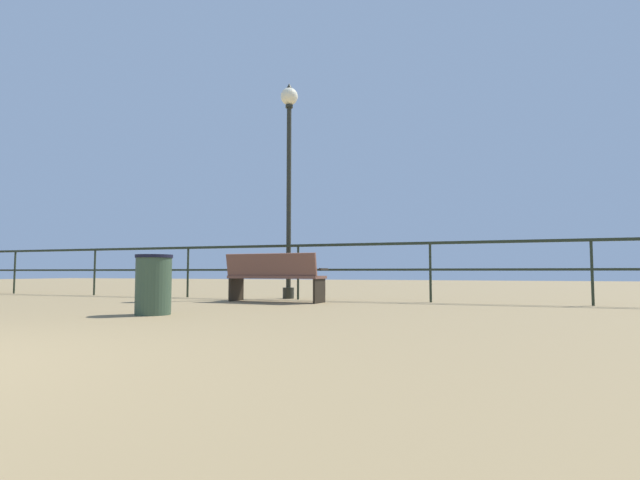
{
  "coord_description": "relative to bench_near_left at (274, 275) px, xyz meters",
  "views": [
    {
      "loc": [
        3.58,
        -1.13,
        0.54
      ],
      "look_at": [
        0.63,
        7.07,
        1.11
      ],
      "focal_mm": 27.1,
      "sensor_mm": 36.0,
      "label": 1
    }
  ],
  "objects": [
    {
      "name": "lamppost_center",
      "position": [
        -0.21,
        1.14,
        2.42
      ],
      "size": [
        0.36,
        0.36,
        4.42
      ],
      "color": "#26281E",
      "rests_on": "ground_plane"
    },
    {
      "name": "bench_near_left",
      "position": [
        0.0,
        0.0,
        0.0
      ],
      "size": [
        1.79,
        0.77,
        0.86
      ],
      "color": "brown",
      "rests_on": "ground_plane"
    },
    {
      "name": "pier_railing",
      "position": [
        0.09,
        0.9,
        0.32
      ],
      "size": [
        25.32,
        0.05,
        1.07
      ],
      "color": "#222B1C",
      "rests_on": "ground_plane"
    },
    {
      "name": "trash_bin",
      "position": [
        -0.36,
        -2.78,
        -0.11
      ],
      "size": [
        0.46,
        0.46,
        0.75
      ],
      "color": "#344833",
      "rests_on": "ground_plane"
    }
  ]
}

